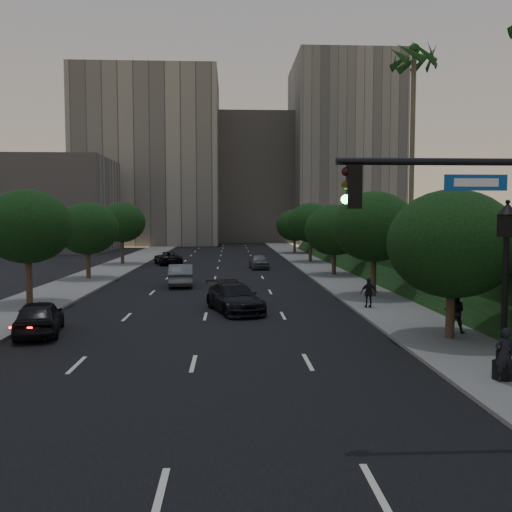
{
  "coord_description": "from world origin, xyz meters",
  "views": [
    {
      "loc": [
        1.3,
        -13.56,
        5.08
      ],
      "look_at": [
        2.29,
        7.31,
        3.6
      ],
      "focal_mm": 38.0,
      "sensor_mm": 36.0,
      "label": 1
    }
  ],
  "objects": [
    {
      "name": "ground",
      "position": [
        0.0,
        0.0,
        0.0
      ],
      "size": [
        160.0,
        160.0,
        0.0
      ],
      "primitive_type": "plane",
      "color": "black",
      "rests_on": "ground"
    },
    {
      "name": "road_surface",
      "position": [
        0.0,
        30.0,
        0.01
      ],
      "size": [
        16.0,
        140.0,
        0.02
      ],
      "primitive_type": "cube",
      "color": "black",
      "rests_on": "ground"
    },
    {
      "name": "sidewalk_right",
      "position": [
        10.25,
        30.0,
        0.07
      ],
      "size": [
        4.5,
        140.0,
        0.15
      ],
      "primitive_type": "cube",
      "color": "slate",
      "rests_on": "ground"
    },
    {
      "name": "sidewalk_left",
      "position": [
        -10.25,
        30.0,
        0.07
      ],
      "size": [
        4.5,
        140.0,
        0.15
      ],
      "primitive_type": "cube",
      "color": "slate",
      "rests_on": "ground"
    },
    {
      "name": "embankment",
      "position": [
        22.0,
        28.0,
        2.0
      ],
      "size": [
        18.0,
        90.0,
        4.0
      ],
      "primitive_type": "cube",
      "color": "black",
      "rests_on": "ground"
    },
    {
      "name": "parapet_wall",
      "position": [
        13.5,
        28.0,
        4.35
      ],
      "size": [
        0.35,
        90.0,
        0.7
      ],
      "primitive_type": "cube",
      "color": "slate",
      "rests_on": "embankment"
    },
    {
      "name": "office_block_left",
      "position": [
        -14.0,
        92.0,
        16.0
      ],
      "size": [
        26.0,
        20.0,
        32.0
      ],
      "primitive_type": "cube",
      "color": "gray",
      "rests_on": "ground"
    },
    {
      "name": "office_block_mid",
      "position": [
        6.0,
        102.0,
        13.0
      ],
      "size": [
        22.0,
        18.0,
        26.0
      ],
      "primitive_type": "cube",
      "color": "gray",
      "rests_on": "ground"
    },
    {
      "name": "office_block_right",
      "position": [
        24.0,
        96.0,
        18.0
      ],
      "size": [
        20.0,
        22.0,
        36.0
      ],
      "primitive_type": "cube",
      "color": "gray",
      "rests_on": "ground"
    },
    {
      "name": "office_block_filler",
      "position": [
        -26.0,
        70.0,
        7.0
      ],
      "size": [
        18.0,
        16.0,
        14.0
      ],
      "primitive_type": "cube",
      "color": "gray",
      "rests_on": "ground"
    },
    {
      "name": "tree_right_a",
      "position": [
        10.3,
        8.0,
        4.02
      ],
      "size": [
        5.2,
        5.2,
        6.24
      ],
      "color": "#38281C",
      "rests_on": "ground"
    },
    {
      "name": "tree_right_b",
      "position": [
        10.3,
        20.0,
        4.52
      ],
      "size": [
        5.2,
        5.2,
        6.74
      ],
      "color": "#38281C",
      "rests_on": "ground"
    },
    {
      "name": "tree_right_c",
      "position": [
        10.3,
        33.0,
        4.02
      ],
      "size": [
        5.2,
        5.2,
        6.24
      ],
      "color": "#38281C",
      "rests_on": "ground"
    },
    {
      "name": "tree_right_d",
      "position": [
        10.3,
        47.0,
        4.52
      ],
      "size": [
        5.2,
        5.2,
        6.74
      ],
      "color": "#38281C",
      "rests_on": "ground"
    },
    {
      "name": "tree_right_e",
      "position": [
        10.3,
        62.0,
        4.02
      ],
      "size": [
        5.2,
        5.2,
        6.24
      ],
      "color": "#38281C",
      "rests_on": "ground"
    },
    {
      "name": "tree_left_b",
      "position": [
        -10.3,
        18.0,
        4.58
      ],
      "size": [
        5.0,
        5.0,
        6.71
      ],
      "color": "#38281C",
      "rests_on": "ground"
    },
    {
      "name": "tree_left_c",
      "position": [
        -10.3,
        31.0,
        4.21
      ],
      "size": [
        5.0,
        5.0,
        6.34
      ],
      "color": "#38281C",
      "rests_on": "ground"
    },
    {
      "name": "tree_left_d",
      "position": [
        -10.3,
        45.0,
        4.58
      ],
      "size": [
        5.0,
        5.0,
        6.71
      ],
      "color": "#38281C",
      "rests_on": "ground"
    },
    {
      "name": "palm_far",
      "position": [
        16.0,
        30.0,
        17.64
      ],
      "size": [
        3.2,
        3.2,
        15.5
      ],
      "color": "#4C4233",
      "rests_on": "embankment"
    },
    {
      "name": "street_lamp",
      "position": [
        9.59,
        2.31,
        2.63
      ],
      "size": [
        0.64,
        0.64,
        5.62
      ],
      "color": "black",
      "rests_on": "ground"
    },
    {
      "name": "sedan_near_left",
      "position": [
        -7.0,
        10.08,
        0.77
      ],
      "size": [
        2.72,
        4.78,
        1.53
      ],
      "primitive_type": "imported",
      "rotation": [
        0.0,
        0.0,
        3.35
      ],
      "color": "black",
      "rests_on": "ground"
    },
    {
      "name": "sedan_mid_left",
      "position": [
        -2.4,
        26.76,
        0.82
      ],
      "size": [
        2.1,
        5.1,
        1.64
      ],
      "primitive_type": "imported",
      "rotation": [
        0.0,
        0.0,
        3.22
      ],
      "color": "#4E5056",
      "rests_on": "ground"
    },
    {
      "name": "sedan_far_left",
      "position": [
        -5.5,
        45.33,
        0.71
      ],
      "size": [
        3.79,
        5.59,
        1.42
      ],
      "primitive_type": "imported",
      "rotation": [
        0.0,
        0.0,
        3.45
      ],
      "color": "black",
      "rests_on": "ground"
    },
    {
      "name": "sedan_near_right",
      "position": [
        1.51,
        15.41,
        0.77
      ],
      "size": [
        3.63,
        5.7,
        1.54
      ],
      "primitive_type": "imported",
      "rotation": [
        0.0,
        0.0,
        0.3
      ],
      "color": "black",
      "rests_on": "ground"
    },
    {
      "name": "sedan_far_right",
      "position": [
        4.1,
        40.09,
        0.75
      ],
      "size": [
        2.02,
        4.49,
        1.5
      ],
      "primitive_type": "imported",
      "rotation": [
        0.0,
        0.0,
        0.06
      ],
      "color": "#515258",
      "rests_on": "ground"
    },
    {
      "name": "pedestrian_a",
      "position": [
        9.54,
        2.1,
        0.97
      ],
      "size": [
        0.61,
        0.41,
        1.64
      ],
      "primitive_type": "imported",
      "rotation": [
        0.0,
        0.0,
        3.17
      ],
      "color": "black",
      "rests_on": "sidewalk_right"
    },
    {
      "name": "pedestrian_b",
      "position": [
        10.91,
        9.0,
        1.05
      ],
      "size": [
        1.08,
        0.98,
        1.8
      ],
      "primitive_type": "imported",
      "rotation": [
        0.0,
        0.0,
        2.71
      ],
      "color": "black",
      "rests_on": "sidewalk_right"
    },
    {
      "name": "pedestrian_c",
      "position": [
        8.9,
        15.64,
        0.96
      ],
      "size": [
        0.97,
        0.44,
        1.63
      ],
      "primitive_type": "imported",
      "rotation": [
        0.0,
        0.0,
        3.19
      ],
      "color": "black",
      "rests_on": "sidewalk_right"
    }
  ]
}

